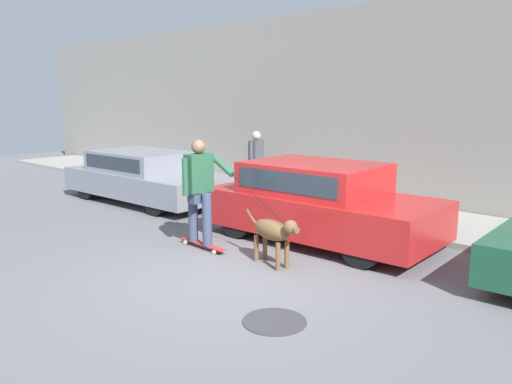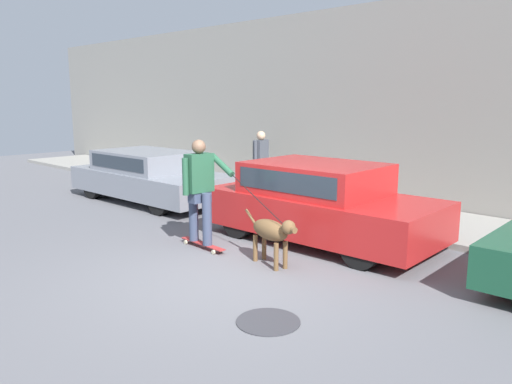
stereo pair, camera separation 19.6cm
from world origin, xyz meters
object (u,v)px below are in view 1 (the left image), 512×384
object	(u,v)px
pedestrian_with_bag	(256,159)
parked_car_1	(319,203)
skateboarder	(200,188)
dog	(273,232)
fire_hydrant	(259,198)
parked_car_0	(145,177)

from	to	relation	value
pedestrian_with_bag	parked_car_1	bearing A→B (deg)	136.29
parked_car_1	pedestrian_with_bag	world-z (taller)	pedestrian_with_bag
skateboarder	parked_car_1	bearing A→B (deg)	59.12
dog	fire_hydrant	distance (m)	3.33
fire_hydrant	parked_car_0	bearing A→B (deg)	-164.96
parked_car_0	pedestrian_with_bag	bearing A→B (deg)	54.72
skateboarder	pedestrian_with_bag	xyz separation A→B (m)	(-2.35, 3.94, -0.06)
skateboarder	pedestrian_with_bag	bearing A→B (deg)	124.47
dog	fire_hydrant	world-z (taller)	dog
pedestrian_with_bag	fire_hydrant	size ratio (longest dim) A/B	2.25
parked_car_1	pedestrian_with_bag	bearing A→B (deg)	146.00
parked_car_0	pedestrian_with_bag	distance (m)	2.74
skateboarder	pedestrian_with_bag	distance (m)	4.59
dog	skateboarder	distance (m)	1.53
skateboarder	parked_car_0	bearing A→B (deg)	160.09
parked_car_0	dog	bearing A→B (deg)	-17.62
skateboarder	pedestrian_with_bag	world-z (taller)	skateboarder
parked_car_0	skateboarder	world-z (taller)	skateboarder
dog	skateboarder	world-z (taller)	skateboarder
pedestrian_with_bag	fire_hydrant	distance (m)	2.12
pedestrian_with_bag	fire_hydrant	xyz separation A→B (m)	(1.41, -1.46, -0.59)
pedestrian_with_bag	fire_hydrant	bearing A→B (deg)	122.99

